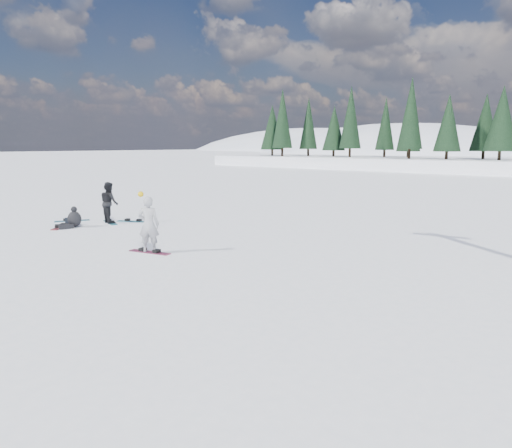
% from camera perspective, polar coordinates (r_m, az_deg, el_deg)
% --- Properties ---
extents(ground, '(420.00, 420.00, 0.00)m').
position_cam_1_polar(ground, '(18.84, -15.39, -1.75)').
color(ground, white).
rests_on(ground, ground).
extents(snowboarder_woman, '(0.79, 0.74, 1.97)m').
position_cam_1_polar(snowboarder_woman, '(16.22, -12.17, -0.04)').
color(snowboarder_woman, '#AAA9AF').
rests_on(snowboarder_woman, ground).
extents(snowboarder_man, '(1.01, 0.86, 1.81)m').
position_cam_1_polar(snowboarder_man, '(22.83, -16.42, 2.37)').
color(snowboarder_man, black).
rests_on(snowboarder_man, ground).
extents(seated_rider, '(0.76, 1.11, 0.87)m').
position_cam_1_polar(seated_rider, '(22.18, -20.16, 0.51)').
color(seated_rider, black).
rests_on(seated_rider, ground).
extents(gear_bag, '(0.45, 0.31, 0.30)m').
position_cam_1_polar(gear_bag, '(22.94, -20.41, 0.29)').
color(gear_bag, black).
rests_on(gear_bag, ground).
extents(snowboard_woman, '(1.52, 0.64, 0.03)m').
position_cam_1_polar(snowboard_woman, '(16.39, -12.06, -3.17)').
color(snowboard_woman, maroon).
rests_on(snowboard_woman, ground).
extents(snowboard_man, '(1.51, 0.75, 0.03)m').
position_cam_1_polar(snowboard_man, '(22.95, -16.32, 0.17)').
color(snowboard_man, '#176F83').
rests_on(snowboard_man, ground).
extents(snowboard_loose_b, '(1.19, 1.32, 0.03)m').
position_cam_1_polar(snowboard_loose_b, '(22.38, -21.39, -0.32)').
color(snowboard_loose_b, maroon).
rests_on(snowboard_loose_b, ground).
extents(snowboard_loose_a, '(0.91, 1.47, 0.03)m').
position_cam_1_polar(snowboard_loose_a, '(24.01, -20.28, 0.35)').
color(snowboard_loose_a, '#1A6F8F').
rests_on(snowboard_loose_a, ground).
extents(snowboard_loose_c, '(1.43, 1.00, 0.03)m').
position_cam_1_polar(snowboard_loose_c, '(23.02, -13.85, 0.30)').
color(snowboard_loose_c, teal).
rests_on(snowboard_loose_c, ground).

